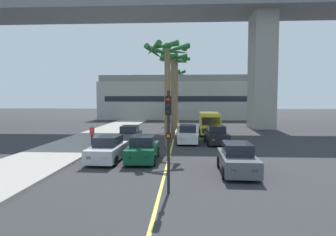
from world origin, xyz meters
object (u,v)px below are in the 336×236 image
at_px(car_queue_second, 130,136).
at_px(palm_tree_near_median, 176,83).
at_px(car_queue_fourth, 237,159).
at_px(delivery_van, 209,123).
at_px(car_queue_sixth, 188,135).
at_px(palm_tree_far_median, 176,72).
at_px(car_queue_fifth, 143,149).
at_px(palm_tree_mid_median, 167,66).
at_px(traffic_light_median_near, 168,128).
at_px(car_queue_third, 108,150).
at_px(car_queue_front, 216,135).
at_px(palm_tree_farthest_median, 173,74).
at_px(pedestrian_mid_block, 92,134).

distance_m(car_queue_second, palm_tree_near_median, 21.54).
xyz_separation_m(car_queue_fourth, delivery_van, (-0.06, 15.99, 0.57)).
height_order(car_queue_sixth, palm_tree_far_median, palm_tree_far_median).
height_order(car_queue_fifth, palm_tree_mid_median, palm_tree_mid_median).
relative_size(car_queue_fifth, palm_tree_far_median, 0.44).
bearing_deg(traffic_light_median_near, car_queue_sixth, 85.99).
bearing_deg(delivery_van, car_queue_sixth, -112.09).
xyz_separation_m(car_queue_fourth, traffic_light_median_near, (-3.41, -3.59, 1.99)).
relative_size(delivery_van, palm_tree_far_median, 0.57).
xyz_separation_m(car_queue_second, palm_tree_near_median, (3.40, 20.51, 5.65)).
height_order(car_queue_sixth, palm_tree_mid_median, palm_tree_mid_median).
relative_size(car_queue_fourth, delivery_van, 0.78).
bearing_deg(car_queue_third, traffic_light_median_near, -55.66).
height_order(car_queue_fifth, delivery_van, delivery_van).
distance_m(car_queue_front, palm_tree_farthest_median, 7.26).
relative_size(car_queue_fourth, traffic_light_median_near, 0.98).
bearing_deg(palm_tree_near_median, car_queue_sixth, -85.38).
xyz_separation_m(car_queue_fifth, palm_tree_near_median, (1.31, 27.11, 5.65)).
height_order(car_queue_fourth, pedestrian_mid_block, pedestrian_mid_block).
bearing_deg(car_queue_front, car_queue_third, -135.59).
height_order(car_queue_front, traffic_light_median_near, traffic_light_median_near).
bearing_deg(car_queue_third, palm_tree_near_median, 82.74).
bearing_deg(car_queue_fourth, car_queue_sixth, 103.64).
relative_size(palm_tree_near_median, pedestrian_mid_block, 5.19).
bearing_deg(palm_tree_farthest_median, car_queue_fourth, -72.92).
relative_size(car_queue_fourth, car_queue_fifth, 1.00).
relative_size(car_queue_front, palm_tree_near_median, 0.49).
bearing_deg(car_queue_front, palm_tree_mid_median, -148.26).
bearing_deg(pedestrian_mid_block, palm_tree_mid_median, -3.82).
xyz_separation_m(traffic_light_median_near, palm_tree_near_median, (-0.63, 33.31, 3.65)).
xyz_separation_m(car_queue_second, palm_tree_far_median, (3.62, 13.77, 6.69)).
distance_m(car_queue_third, delivery_van, 15.50).
height_order(car_queue_second, traffic_light_median_near, traffic_light_median_near).
bearing_deg(palm_tree_near_median, pedestrian_mid_block, -105.64).
xyz_separation_m(car_queue_third, palm_tree_far_median, (3.70, 20.56, 6.69)).
xyz_separation_m(car_queue_front, palm_tree_farthest_median, (-3.85, 2.76, 5.50)).
xyz_separation_m(palm_tree_mid_median, pedestrian_mid_block, (-6.12, 0.41, -5.42)).
bearing_deg(delivery_van, car_queue_front, -89.48).
bearing_deg(car_queue_sixth, pedestrian_mid_block, -162.53).
bearing_deg(car_queue_sixth, car_queue_fourth, -76.36).
xyz_separation_m(car_queue_sixth, delivery_van, (2.39, 5.90, 0.57)).
height_order(car_queue_fifth, traffic_light_median_near, traffic_light_median_near).
bearing_deg(palm_tree_farthest_median, car_queue_third, -109.89).
bearing_deg(car_queue_sixth, palm_tree_farthest_median, 119.87).
bearing_deg(car_queue_fifth, palm_tree_far_median, 85.70).
distance_m(car_queue_second, car_queue_fifth, 6.93).
distance_m(car_queue_sixth, palm_tree_far_median, 14.58).
relative_size(car_queue_fifth, car_queue_sixth, 1.00).
distance_m(car_queue_second, pedestrian_mid_block, 3.19).
distance_m(car_queue_fifth, palm_tree_farthest_median, 11.45).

